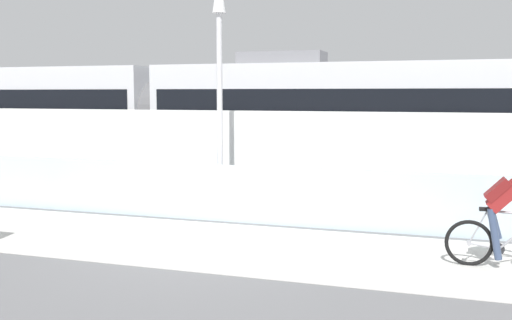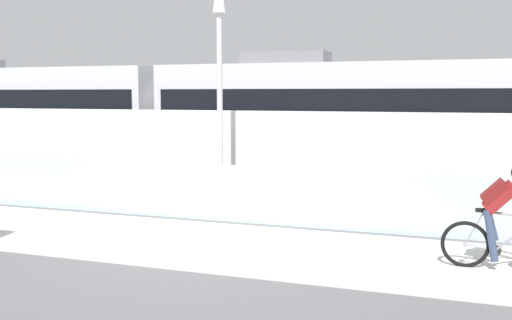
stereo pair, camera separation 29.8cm
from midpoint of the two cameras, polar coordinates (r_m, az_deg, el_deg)
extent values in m
plane|color=slate|center=(10.69, -6.36, -7.96)|extent=(200.00, 200.00, 0.00)
cube|color=silver|center=(10.69, -6.36, -7.92)|extent=(32.00, 3.20, 0.01)
cube|color=silver|center=(12.24, -2.84, -3.26)|extent=(32.00, 0.05, 1.18)
cube|color=white|center=(13.85, -0.21, 0.09)|extent=(32.00, 0.36, 2.24)
cube|color=#595654|center=(16.36, 2.50, -2.90)|extent=(32.00, 0.08, 0.01)
cube|color=#595654|center=(17.73, 3.73, -2.19)|extent=(32.00, 0.08, 0.01)
cube|color=silver|center=(21.60, -23.16, 3.90)|extent=(11.00, 2.50, 3.10)
cube|color=black|center=(21.59, -23.20, 4.83)|extent=(10.56, 2.54, 1.04)
cube|color=red|center=(21.69, -23.00, 0.28)|extent=(10.78, 2.53, 0.28)
cube|color=#232326|center=(19.59, -15.17, -0.53)|extent=(1.40, 1.88, 0.20)
cylinder|color=black|center=(19.00, -16.34, -0.96)|extent=(0.60, 0.10, 0.60)
cylinder|color=black|center=(20.20, -14.05, -0.47)|extent=(0.60, 0.10, 0.60)
cube|color=silver|center=(16.52, 8.61, 3.74)|extent=(11.00, 2.50, 3.10)
cube|color=black|center=(16.51, 8.63, 4.95)|extent=(10.56, 2.54, 1.04)
cube|color=red|center=(16.64, 8.54, -0.98)|extent=(10.78, 2.53, 0.28)
cube|color=slate|center=(16.96, 2.00, 9.72)|extent=(2.40, 1.10, 0.36)
cube|color=#232326|center=(17.57, -2.87, -1.09)|extent=(1.40, 1.88, 0.20)
cylinder|color=black|center=(16.91, -3.74, -1.59)|extent=(0.60, 0.10, 0.60)
cylinder|color=black|center=(18.24, -2.07, -1.00)|extent=(0.60, 0.10, 0.60)
cube|color=#232326|center=(16.46, 20.71, -2.00)|extent=(1.40, 1.88, 0.20)
cylinder|color=black|center=(15.76, 20.82, -2.58)|extent=(0.60, 0.10, 0.60)
cylinder|color=black|center=(17.18, 20.59, -1.86)|extent=(0.60, 0.10, 0.60)
cylinder|color=#59595B|center=(18.35, -9.44, 3.98)|extent=(0.60, 2.30, 2.30)
torus|color=black|center=(9.71, 18.95, -7.55)|extent=(0.72, 0.06, 0.72)
cylinder|color=#99999E|center=(9.71, 18.95, -7.55)|extent=(0.07, 0.10, 0.07)
cylinder|color=#99999E|center=(9.67, 20.99, -6.29)|extent=(0.22, 0.04, 0.59)
cylinder|color=#99999E|center=(9.72, 20.20, -7.76)|extent=(0.43, 0.03, 0.09)
cylinder|color=#99999E|center=(9.65, 19.73, -6.08)|extent=(0.27, 0.02, 0.53)
cube|color=black|center=(9.60, 20.53, -4.47)|extent=(0.24, 0.10, 0.05)
cylinder|color=#262628|center=(9.74, 21.46, -7.97)|extent=(0.18, 0.02, 0.18)
cube|color=maroon|center=(9.58, 21.89, -3.24)|extent=(0.50, 0.28, 0.51)
cube|color=maroon|center=(9.56, 21.36, -2.69)|extent=(0.38, 0.30, 0.38)
cylinder|color=#384766|center=(9.59, 21.13, -6.67)|extent=(0.25, 0.11, 0.79)
cylinder|color=#384766|center=(9.74, 21.10, -5.63)|extent=(0.25, 0.11, 0.52)
cylinder|color=gray|center=(12.76, -4.11, -5.12)|extent=(0.24, 0.24, 0.20)
cylinder|color=silver|center=(12.51, -4.19, 4.35)|extent=(0.12, 0.12, 4.20)
camera|label=1|loc=(0.15, -90.68, -0.08)|focal=41.63mm
camera|label=2|loc=(0.15, 89.32, 0.08)|focal=41.63mm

